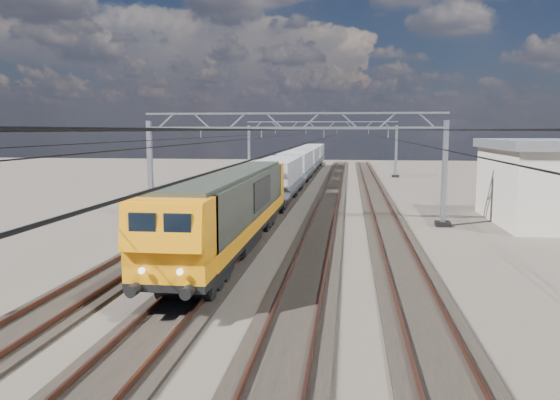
# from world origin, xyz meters

# --- Properties ---
(ground) EXTENTS (160.00, 160.00, 0.00)m
(ground) POSITION_xyz_m (0.00, 0.00, 0.00)
(ground) COLOR #2C2821
(ground) RESTS_ON ground
(track_outer_west) EXTENTS (2.60, 140.00, 0.30)m
(track_outer_west) POSITION_xyz_m (-6.00, 0.00, 0.07)
(track_outer_west) COLOR black
(track_outer_west) RESTS_ON ground
(track_loco) EXTENTS (2.60, 140.00, 0.30)m
(track_loco) POSITION_xyz_m (-2.00, 0.00, 0.07)
(track_loco) COLOR black
(track_loco) RESTS_ON ground
(track_inner_east) EXTENTS (2.60, 140.00, 0.30)m
(track_inner_east) POSITION_xyz_m (2.00, 0.00, 0.07)
(track_inner_east) COLOR black
(track_inner_east) RESTS_ON ground
(track_outer_east) EXTENTS (2.60, 140.00, 0.30)m
(track_outer_east) POSITION_xyz_m (6.00, 0.00, 0.07)
(track_outer_east) COLOR black
(track_outer_east) RESTS_ON ground
(catenary_gantry_mid) EXTENTS (19.90, 0.90, 7.11)m
(catenary_gantry_mid) POSITION_xyz_m (0.00, 4.00, 3.91)
(catenary_gantry_mid) COLOR #989EA6
(catenary_gantry_mid) RESTS_ON ground
(catenary_gantry_far) EXTENTS (19.90, 0.90, 7.11)m
(catenary_gantry_far) POSITION_xyz_m (0.00, 40.00, 3.91)
(catenary_gantry_far) COLOR #989EA6
(catenary_gantry_far) RESTS_ON ground
(overhead_wires) EXTENTS (12.03, 140.00, 0.53)m
(overhead_wires) POSITION_xyz_m (0.00, 8.00, 5.75)
(overhead_wires) COLOR black
(overhead_wires) RESTS_ON ground
(locomotive) EXTENTS (2.76, 21.10, 3.62)m
(locomotive) POSITION_xyz_m (-2.00, -5.04, 2.33)
(locomotive) COLOR black
(locomotive) RESTS_ON ground
(hopper_wagon_lead) EXTENTS (3.38, 13.00, 3.25)m
(hopper_wagon_lead) POSITION_xyz_m (-2.00, 12.65, 2.23)
(hopper_wagon_lead) COLOR black
(hopper_wagon_lead) RESTS_ON ground
(hopper_wagon_mid) EXTENTS (3.38, 13.00, 3.25)m
(hopper_wagon_mid) POSITION_xyz_m (-2.00, 26.85, 2.23)
(hopper_wagon_mid) COLOR black
(hopper_wagon_mid) RESTS_ON ground
(hopper_wagon_third) EXTENTS (3.38, 13.00, 3.25)m
(hopper_wagon_third) POSITION_xyz_m (-2.00, 41.05, 2.23)
(hopper_wagon_third) COLOR black
(hopper_wagon_third) RESTS_ON ground
(hopper_wagon_fourth) EXTENTS (3.38, 13.00, 3.25)m
(hopper_wagon_fourth) POSITION_xyz_m (-2.00, 55.25, 2.23)
(hopper_wagon_fourth) COLOR black
(hopper_wagon_fourth) RESTS_ON ground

